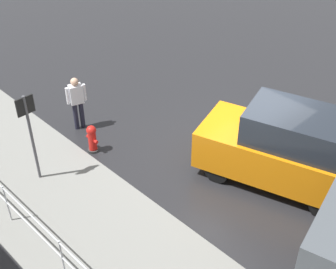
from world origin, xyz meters
name	(u,v)px	position (x,y,z in m)	size (l,w,h in m)	color
ground_plane	(238,163)	(0.00, 0.00, 0.00)	(60.00, 60.00, 0.00)	black
kerb_strip	(114,251)	(0.00, 4.20, 0.02)	(24.00, 3.20, 0.04)	slate
moving_hatchback	(285,148)	(-1.15, -0.17, 1.03)	(4.23, 2.79, 2.06)	orange
fire_hydrant	(92,139)	(3.08, 2.38, 0.40)	(0.42, 0.31, 0.80)	red
pedestrian	(77,99)	(4.22, 1.99, 0.96)	(0.34, 0.54, 1.62)	silver
metal_railing	(61,253)	(0.18, 5.28, 0.73)	(8.51, 0.04, 1.05)	#B7BABF
sign_post	(30,127)	(3.12, 4.02, 1.58)	(0.07, 0.44, 2.40)	#4C4C51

